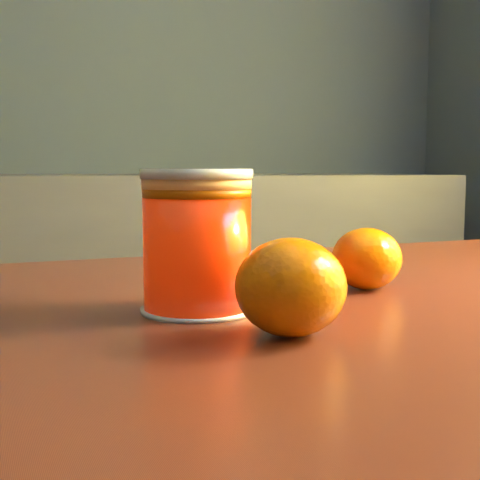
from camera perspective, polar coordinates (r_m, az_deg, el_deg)
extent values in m
cube|color=#592416|center=(0.59, 10.46, -7.38)|extent=(1.20, 0.95, 0.04)
cylinder|color=#FF2705|center=(0.54, -3.67, -0.90)|extent=(0.09, 0.09, 0.10)
cylinder|color=#FFB268|center=(0.53, -3.71, 4.81)|extent=(0.09, 0.09, 0.01)
cylinder|color=silver|center=(0.53, -3.72, 5.54)|extent=(0.09, 0.09, 0.01)
ellipsoid|color=#DE6404|center=(0.46, 4.34, -4.02)|extent=(0.09, 0.09, 0.07)
ellipsoid|color=#DE6404|center=(0.65, 10.75, -1.57)|extent=(0.07, 0.07, 0.06)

